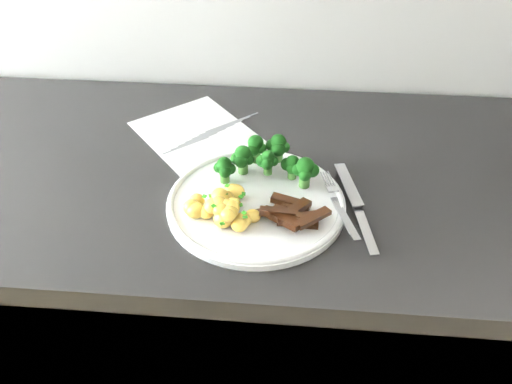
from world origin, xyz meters
name	(u,v)px	position (x,y,z in m)	size (l,w,h in m)	color
counter	(216,330)	(-0.10, 1.66, 0.46)	(2.47, 0.62, 0.93)	black
recipe_paper	(202,138)	(-0.12, 1.76, 0.93)	(0.32, 0.33, 0.00)	white
plate	(256,202)	(0.00, 1.57, 0.93)	(0.30, 0.30, 0.02)	white
broccoli	(269,159)	(0.02, 1.64, 0.97)	(0.18, 0.10, 0.06)	#346123
potatoes	(223,207)	(-0.04, 1.53, 0.96)	(0.12, 0.12, 0.04)	gold
beef_strips	(292,214)	(0.06, 1.53, 0.95)	(0.12, 0.10, 0.03)	black
fork	(340,208)	(0.14, 1.55, 0.95)	(0.06, 0.17, 0.02)	#B9B9BE
knife	(360,217)	(0.17, 1.55, 0.94)	(0.06, 0.22, 0.02)	#B9B9BE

